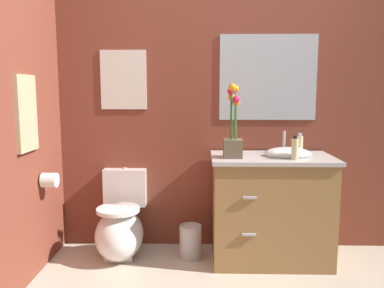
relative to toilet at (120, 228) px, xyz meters
The scene contains 11 objects.
wall_back 1.50m from the toilet, 15.56° to the left, with size 4.43×0.05×2.50m, color brown.
toilet is the anchor object (origin of this frame).
vanity_cabinet 1.22m from the toilet, ahead, with size 0.94×0.56×1.02m.
flower_vase 1.19m from the toilet, ahead, with size 0.14×0.14×0.56m.
soap_bottle 1.51m from the toilet, ahead, with size 0.05×0.05×0.18m.
lotion_bottle 1.59m from the toilet, ahead, with size 0.06×0.06×0.17m.
trash_bin 0.58m from the toilet, ahead, with size 0.18×0.18×0.27m.
wall_poster 1.22m from the toilet, 90.00° to the left, with size 0.38×0.01×0.49m, color silver.
wall_mirror 1.72m from the toilet, 12.55° to the left, with size 0.80×0.01×0.70m, color #B2BCC6.
hanging_towel 1.16m from the toilet, 143.15° to the right, with size 0.03×0.28×0.52m, color tan.
toilet_paper_roll 0.68m from the toilet, 157.82° to the right, with size 0.11×0.11×0.11m, color white.
Camera 1 is at (-0.21, -1.92, 1.36)m, focal length 37.01 mm.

